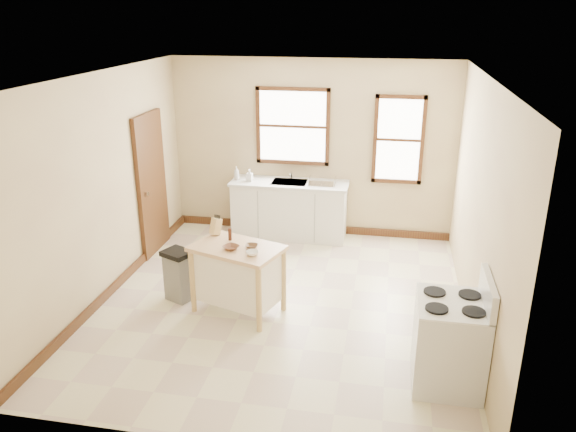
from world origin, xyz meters
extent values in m
plane|color=beige|center=(0.00, 0.00, 0.00)|extent=(5.00, 5.00, 0.00)
plane|color=white|center=(0.00, 0.00, 2.80)|extent=(5.00, 5.00, 0.00)
cube|color=#CFBE88|center=(0.00, 2.50, 1.40)|extent=(4.50, 0.04, 2.80)
cube|color=#CFBE88|center=(-2.25, 0.00, 1.40)|extent=(0.04, 5.00, 2.80)
cube|color=#CFBE88|center=(2.25, 0.00, 1.40)|extent=(0.04, 5.00, 2.80)
cube|color=#401D11|center=(-2.21, 1.30, 1.05)|extent=(0.06, 0.90, 2.10)
cube|color=#401D11|center=(0.00, 2.47, 0.06)|extent=(4.50, 0.04, 0.12)
cube|color=#401D11|center=(-2.22, 0.00, 0.06)|extent=(0.04, 5.00, 0.12)
cylinder|color=silver|center=(-0.30, 2.38, 1.03)|extent=(0.03, 0.03, 0.22)
imported|color=#B2B2B2|center=(-1.15, 2.16, 1.03)|extent=(0.10, 0.10, 0.22)
imported|color=#B2B2B2|center=(-0.93, 2.13, 1.02)|extent=(0.10, 0.10, 0.19)
cylinder|color=#451F12|center=(-0.61, -0.10, 0.93)|extent=(0.05, 0.05, 0.15)
imported|color=brown|center=(-0.52, -0.36, 0.88)|extent=(0.24, 0.24, 0.04)
imported|color=brown|center=(-0.30, -0.27, 0.87)|extent=(0.16, 0.16, 0.04)
imported|color=white|center=(-0.24, -0.47, 0.88)|extent=(0.19, 0.19, 0.05)
camera|label=1|loc=(1.23, -6.14, 3.50)|focal=35.00mm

